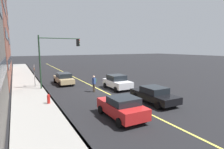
# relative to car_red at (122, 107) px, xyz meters

# --- Properties ---
(ground) EXTENTS (200.00, 200.00, 0.00)m
(ground) POSITION_rel_car_red_xyz_m (7.91, -2.15, -0.77)
(ground) COLOR black
(sidewalk_slab) EXTENTS (80.00, 3.36, 0.15)m
(sidewalk_slab) POSITION_rel_car_red_xyz_m (7.91, 5.00, -0.69)
(sidewalk_slab) COLOR gray
(sidewalk_slab) RESTS_ON ground
(curb_edge) EXTENTS (80.00, 0.16, 0.15)m
(curb_edge) POSITION_rel_car_red_xyz_m (7.91, 3.40, -0.69)
(curb_edge) COLOR slate
(curb_edge) RESTS_ON ground
(lane_stripe_center) EXTENTS (80.00, 0.16, 0.01)m
(lane_stripe_center) POSITION_rel_car_red_xyz_m (7.91, -2.15, -0.76)
(lane_stripe_center) COLOR #D8CC4C
(lane_stripe_center) RESTS_ON ground
(car_red) EXTENTS (3.99, 2.08, 1.50)m
(car_red) POSITION_rel_car_red_xyz_m (0.00, 0.00, 0.00)
(car_red) COLOR red
(car_red) RESTS_ON ground
(car_black) EXTENTS (4.62, 2.07, 1.39)m
(car_black) POSITION_rel_car_red_xyz_m (1.73, -4.30, -0.06)
(car_black) COLOR black
(car_black) RESTS_ON ground
(car_white) EXTENTS (3.91, 2.09, 1.62)m
(car_white) POSITION_rel_car_red_xyz_m (7.86, -4.12, 0.05)
(car_white) COLOR silver
(car_white) RESTS_ON ground
(car_tan) EXTENTS (4.59, 1.92, 1.48)m
(car_tan) POSITION_rel_car_red_xyz_m (13.66, 0.67, -0.01)
(car_tan) COLOR tan
(car_tan) RESTS_ON ground
(pedestrian_with_backpack) EXTENTS (0.44, 0.40, 1.78)m
(pedestrian_with_backpack) POSITION_rel_car_red_xyz_m (7.77, -1.19, 0.28)
(pedestrian_with_backpack) COLOR brown
(pedestrian_with_backpack) RESTS_ON ground
(traffic_light_mast) EXTENTS (0.28, 4.78, 6.11)m
(traffic_light_mast) POSITION_rel_car_red_xyz_m (11.54, 1.95, 3.45)
(traffic_light_mast) COLOR #1E3823
(traffic_light_mast) RESTS_ON ground
(street_sign_post) EXTENTS (0.60, 0.08, 2.81)m
(street_sign_post) POSITION_rel_car_red_xyz_m (12.97, 4.23, 0.89)
(street_sign_post) COLOR slate
(street_sign_post) RESTS_ON ground
(fire_hydrant) EXTENTS (0.24, 0.24, 0.94)m
(fire_hydrant) POSITION_rel_car_red_xyz_m (5.25, 3.92, -0.30)
(fire_hydrant) COLOR red
(fire_hydrant) RESTS_ON ground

